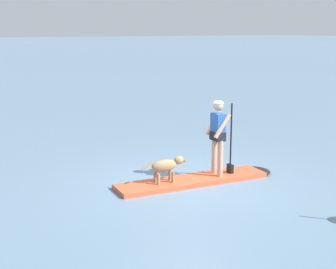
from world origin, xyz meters
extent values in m
plane|color=slate|center=(0.00, 0.00, 0.00)|extent=(400.00, 400.00, 0.00)
cube|color=#E55933|center=(0.00, 0.00, 0.05)|extent=(3.53, 1.15, 0.10)
ellipsoid|color=black|center=(1.72, -0.20, 0.05)|extent=(0.64, 0.77, 0.10)
cylinder|color=tan|center=(0.64, 0.05, 0.51)|extent=(0.12, 0.12, 0.82)
cylinder|color=tan|center=(0.61, -0.20, 0.51)|extent=(0.12, 0.12, 0.82)
cube|color=black|center=(0.62, -0.07, 1.00)|extent=(0.26, 0.38, 0.20)
cube|color=#2659A5|center=(0.62, -0.07, 1.21)|extent=(0.24, 0.36, 0.58)
sphere|color=tan|center=(0.62, -0.07, 1.67)|extent=(0.22, 0.22, 0.22)
ellipsoid|color=white|center=(0.62, -0.07, 1.73)|extent=(0.23, 0.23, 0.11)
cylinder|color=tan|center=(0.65, 0.11, 1.25)|extent=(0.43, 0.14, 0.54)
cylinder|color=tan|center=(0.60, -0.26, 1.25)|extent=(0.43, 0.14, 0.54)
cylinder|color=black|center=(0.97, -0.12, 0.90)|extent=(0.04, 0.04, 1.60)
cube|color=black|center=(0.97, -0.12, 0.20)|extent=(0.10, 0.19, 0.20)
ellipsoid|color=#997A51|center=(-0.68, 0.08, 0.47)|extent=(0.60, 0.29, 0.26)
ellipsoid|color=#997A51|center=(-0.33, 0.04, 0.55)|extent=(0.24, 0.18, 0.18)
ellipsoid|color=brown|center=(-0.22, 0.03, 0.53)|extent=(0.13, 0.09, 0.08)
cylinder|color=#997A51|center=(-1.06, 0.13, 0.52)|extent=(0.27, 0.08, 0.18)
cylinder|color=#997A51|center=(-0.50, 0.14, 0.22)|extent=(0.07, 0.07, 0.24)
cylinder|color=#997A51|center=(-0.51, -0.02, 0.22)|extent=(0.07, 0.07, 0.24)
cylinder|color=#997A51|center=(-0.84, 0.18, 0.22)|extent=(0.07, 0.07, 0.24)
cylinder|color=#997A51|center=(-0.86, 0.02, 0.22)|extent=(0.07, 0.07, 0.24)
camera|label=1|loc=(-5.86, -8.31, 3.30)|focal=51.64mm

